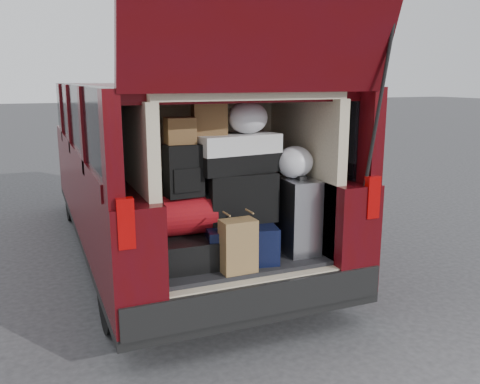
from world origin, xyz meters
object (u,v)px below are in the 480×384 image
object	(u,v)px
navy_hardshell	(237,238)
red_duffel	(183,215)
black_hardshell	(186,249)
black_soft_case	(240,196)
silver_roller	(297,215)
twotone_duffel	(236,153)
backpack	(184,171)
kraft_bag	(238,246)

from	to	relation	value
navy_hardshell	red_duffel	xyz separation A→B (m)	(-0.40, 0.03, 0.21)
black_hardshell	black_soft_case	xyz separation A→B (m)	(0.43, 0.03, 0.34)
silver_roller	red_duffel	bearing A→B (deg)	174.63
black_hardshell	black_soft_case	size ratio (longest dim) A/B	1.01
twotone_duffel	black_hardshell	bearing A→B (deg)	-177.07
black_hardshell	black_soft_case	distance (m)	0.55
navy_hardshell	backpack	bearing A→B (deg)	-169.09
black_hardshell	navy_hardshell	bearing A→B (deg)	4.83
backpack	navy_hardshell	bearing A→B (deg)	-3.32
kraft_bag	twotone_duffel	size ratio (longest dim) A/B	0.60
silver_roller	backpack	distance (m)	0.94
silver_roller	black_soft_case	distance (m)	0.47
silver_roller	red_duffel	size ratio (longest dim) A/B	1.28
black_hardshell	navy_hardshell	world-z (taller)	navy_hardshell
navy_hardshell	black_soft_case	xyz separation A→B (m)	(0.03, 0.01, 0.31)
black_hardshell	kraft_bag	size ratio (longest dim) A/B	1.38
kraft_bag	twotone_duffel	xyz separation A→B (m)	(0.13, 0.37, 0.58)
black_hardshell	kraft_bag	bearing A→B (deg)	-44.19
red_duffel	silver_roller	bearing A→B (deg)	-5.15
navy_hardshell	kraft_bag	bearing A→B (deg)	-100.02
navy_hardshell	backpack	world-z (taller)	backpack
silver_roller	twotone_duffel	bearing A→B (deg)	163.98
black_soft_case	kraft_bag	bearing A→B (deg)	-110.62
navy_hardshell	kraft_bag	xyz separation A→B (m)	(-0.12, -0.31, 0.05)
navy_hardshell	twotone_duffel	size ratio (longest dim) A/B	0.99
red_duffel	black_soft_case	world-z (taller)	black_soft_case
silver_roller	red_duffel	distance (m)	0.87
silver_roller	backpack	size ratio (longest dim) A/B	1.55
twotone_duffel	silver_roller	bearing A→B (deg)	-25.37
kraft_bag	backpack	size ratio (longest dim) A/B	1.01
silver_roller	red_duffel	world-z (taller)	silver_roller
black_hardshell	twotone_duffel	distance (m)	0.78
kraft_bag	twotone_duffel	bearing A→B (deg)	68.89
black_hardshell	twotone_duffel	xyz separation A→B (m)	(0.41, 0.07, 0.66)
navy_hardshell	twotone_duffel	world-z (taller)	twotone_duffel
silver_roller	backpack	xyz separation A→B (m)	(-0.85, 0.09, 0.39)
navy_hardshell	black_soft_case	world-z (taller)	black_soft_case
silver_roller	kraft_bag	size ratio (longest dim) A/B	1.54
black_hardshell	black_soft_case	bearing A→B (deg)	6.38
black_hardshell	kraft_bag	distance (m)	0.42
navy_hardshell	kraft_bag	size ratio (longest dim) A/B	1.66
navy_hardshell	silver_roller	xyz separation A→B (m)	(0.46, -0.09, 0.15)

